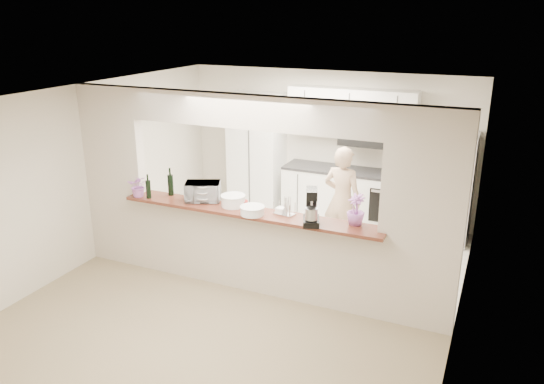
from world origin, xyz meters
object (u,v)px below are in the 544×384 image
Objects in this scene: stand_mixer at (311,208)px; toaster_oven at (203,192)px; person at (342,201)px; refrigerator at (447,188)px.

toaster_oven is at bearing 173.12° from stand_mixer.
person is at bearing 94.30° from stand_mixer.
refrigerator is 3.87× the size of toaster_oven.
stand_mixer is 1.77m from person.
toaster_oven is at bearing 56.08° from person.
stand_mixer is at bearing -30.83° from toaster_oven.
refrigerator reaches higher than person.
toaster_oven is 2.11m from person.
refrigerator is 3.80m from toaster_oven.
stand_mixer is 0.27× the size of person.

